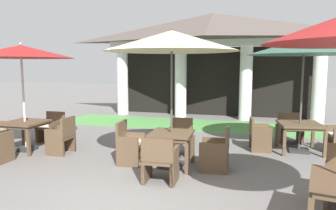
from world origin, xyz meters
TOP-DOWN VIEW (x-y plane):
  - ground_plane at (0.00, 0.00)m, footprint 60.00×60.00m
  - background_pavilion at (0.00, 8.24)m, footprint 9.18×2.84m
  - lawn_strip at (0.00, 6.51)m, footprint 10.98×2.33m
  - patio_table_near_foreground at (2.86, 3.68)m, footprint 1.12×1.12m
  - patio_umbrella_near_foreground at (2.86, 3.68)m, footprint 2.73×2.73m
  - patio_chair_near_foreground_west at (1.88, 3.55)m, footprint 0.57×0.64m
  - patio_chair_near_foreground_north at (2.72, 4.66)m, footprint 0.69×0.66m
  - patio_table_mid_left at (-3.82, 1.85)m, footprint 0.95×0.95m
  - patio_umbrella_mid_left at (-3.82, 1.85)m, footprint 2.56×2.56m
  - patio_chair_mid_left_north at (-3.84, 2.90)m, footprint 0.62×0.58m
  - patio_chair_mid_left_east at (-2.77, 1.87)m, footprint 0.51×0.58m
  - patio_table_mid_right at (0.09, 1.64)m, footprint 0.91×0.91m
  - patio_umbrella_mid_right at (0.09, 1.64)m, footprint 2.78×2.78m
  - patio_chair_mid_right_east at (1.04, 1.69)m, footprint 0.60×0.58m
  - patio_chair_mid_right_north at (0.05, 2.59)m, footprint 0.58×0.58m
  - patio_chair_mid_right_west at (-0.85, 1.60)m, footprint 0.53×0.59m
  - patio_chair_mid_right_south at (0.14, 0.70)m, footprint 0.63×0.56m

SIDE VIEW (x-z plane):
  - ground_plane at x=0.00m, z-range 0.00..0.00m
  - lawn_strip at x=0.00m, z-range 0.00..0.01m
  - patio_chair_near_foreground_north at x=2.72m, z-range -0.02..0.80m
  - patio_chair_mid_left_north at x=-3.84m, z-range -0.02..0.81m
  - patio_chair_near_foreground_west at x=1.88m, z-range -0.02..0.81m
  - patio_chair_mid_right_north at x=0.05m, z-range -0.04..0.84m
  - patio_chair_mid_right_east at x=1.04m, z-range -0.04..0.84m
  - patio_chair_mid_left_east at x=-2.77m, z-range -0.04..0.87m
  - patio_chair_mid_right_south at x=0.14m, z-range -0.02..0.85m
  - patio_chair_mid_right_west at x=-0.85m, z-range -0.04..0.90m
  - patio_table_near_foreground at x=2.86m, z-range 0.27..1.00m
  - patio_table_mid_right at x=0.09m, z-range 0.27..1.02m
  - patio_table_mid_left at x=-3.82m, z-range 0.28..1.03m
  - patio_umbrella_mid_left at x=-3.82m, z-range 1.12..3.84m
  - patio_umbrella_near_foreground at x=2.86m, z-range 1.16..4.03m
  - patio_umbrella_mid_right at x=0.09m, z-range 1.18..4.10m
  - background_pavilion at x=0.00m, z-range 1.14..5.37m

